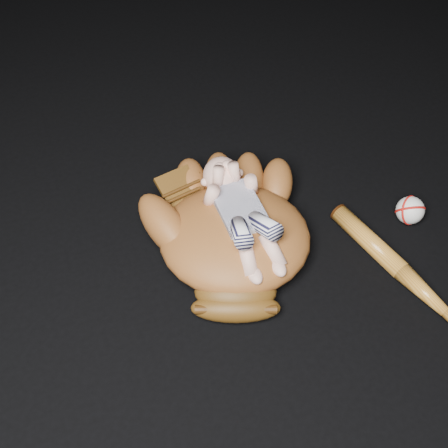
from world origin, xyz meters
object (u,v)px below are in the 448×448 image
Objects in this scene: baseball at (410,210)px; newborn_baby at (244,216)px; baseball_glove at (235,233)px; baseball_bat at (411,280)px.

newborn_baby is at bearing 171.74° from baseball.
baseball_glove is at bearing -173.73° from newborn_baby.
newborn_baby reaches higher than baseball_bat.
newborn_baby is at bearing 143.68° from baseball_bat.
newborn_baby is 0.41m from baseball_bat.
baseball_glove is 7.08× the size of baseball.
newborn_baby is at bearing 26.65° from baseball_glove.
newborn_baby is 0.70× the size of baseball_bat.
newborn_baby reaches higher than baseball.
baseball_glove reaches higher than baseball.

